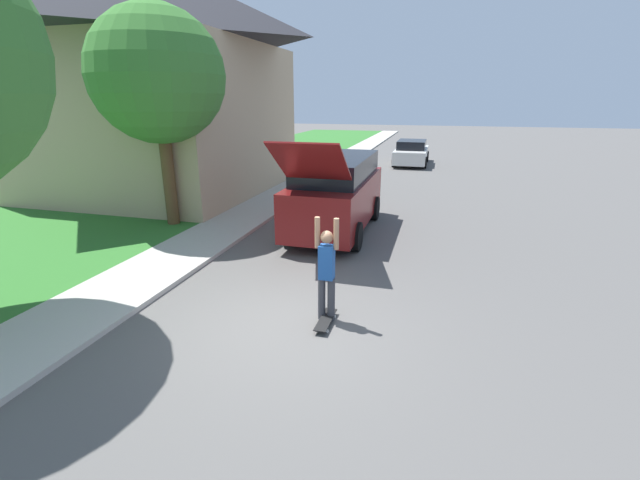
# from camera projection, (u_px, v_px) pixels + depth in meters

# --- Properties ---
(ground_plane) EXTENTS (120.00, 120.00, 0.00)m
(ground_plane) POSITION_uv_depth(u_px,v_px,m) (285.00, 323.00, 7.35)
(ground_plane) COLOR #54514F
(lawn) EXTENTS (10.00, 80.00, 0.08)m
(lawn) POSITION_uv_depth(u_px,v_px,m) (128.00, 209.00, 14.87)
(lawn) COLOR #2D6B28
(lawn) RESTS_ON ground_plane
(sidewalk) EXTENTS (1.80, 80.00, 0.10)m
(sidewalk) POSITION_uv_depth(u_px,v_px,m) (244.00, 217.00, 13.74)
(sidewalk) COLOR #ADA89E
(sidewalk) RESTS_ON ground_plane
(house) EXTENTS (8.97, 9.46, 8.45)m
(house) POSITION_uv_depth(u_px,v_px,m) (158.00, 77.00, 16.59)
(house) COLOR tan
(house) RESTS_ON lawn
(lawn_tree_far) EXTENTS (3.68, 3.68, 6.04)m
(lawn_tree_far) POSITION_uv_depth(u_px,v_px,m) (158.00, 76.00, 11.67)
(lawn_tree_far) COLOR brown
(lawn_tree_far) RESTS_ON lawn
(suv_parked) EXTENTS (2.01, 5.69, 2.83)m
(suv_parked) POSITION_uv_depth(u_px,v_px,m) (337.00, 192.00, 12.17)
(suv_parked) COLOR maroon
(suv_parked) RESTS_ON ground_plane
(car_down_street) EXTENTS (1.91, 4.53, 1.39)m
(car_down_street) POSITION_uv_depth(u_px,v_px,m) (411.00, 153.00, 25.05)
(car_down_street) COLOR silver
(car_down_street) RESTS_ON ground_plane
(skateboarder) EXTENTS (0.41, 0.21, 1.84)m
(skateboarder) POSITION_uv_depth(u_px,v_px,m) (327.00, 269.00, 7.19)
(skateboarder) COLOR #38383D
(skateboarder) RESTS_ON ground_plane
(skateboard) EXTENTS (0.22, 0.83, 0.10)m
(skateboard) POSITION_uv_depth(u_px,v_px,m) (326.00, 320.00, 7.29)
(skateboard) COLOR black
(skateboard) RESTS_ON ground_plane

